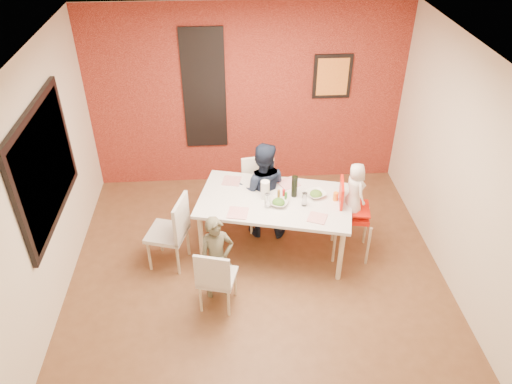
{
  "coord_description": "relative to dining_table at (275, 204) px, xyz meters",
  "views": [
    {
      "loc": [
        -0.31,
        -4.37,
        4.27
      ],
      "look_at": [
        0.0,
        0.3,
        1.05
      ],
      "focal_mm": 35.0,
      "sensor_mm": 36.0,
      "label": 1
    }
  ],
  "objects": [
    {
      "name": "high_chair",
      "position": [
        0.9,
        -0.14,
        -0.07
      ],
      "size": [
        0.51,
        0.51,
        1.05
      ],
      "rotation": [
        0.0,
        0.0,
        1.4
      ],
      "color": "red",
      "rests_on": "ground"
    },
    {
      "name": "wall_back",
      "position": [
        -0.25,
        1.71,
        0.65
      ],
      "size": [
        4.5,
        0.02,
        2.7
      ],
      "primitive_type": "cube",
      "color": "#EFE3C6",
      "rests_on": "ground"
    },
    {
      "name": "plate_near_right",
      "position": [
        0.44,
        -0.41,
        0.07
      ],
      "size": [
        0.27,
        0.27,
        0.01
      ],
      "primitive_type": "cube",
      "rotation": [
        0.0,
        0.0,
        -0.4
      ],
      "color": "white",
      "rests_on": "dining_table"
    },
    {
      "name": "wine_glass_b",
      "position": [
        0.33,
        -0.15,
        0.16
      ],
      "size": [
        0.06,
        0.06,
        0.18
      ],
      "primitive_type": "cylinder",
      "color": "silver",
      "rests_on": "dining_table"
    },
    {
      "name": "ceiling",
      "position": [
        -0.25,
        -0.54,
        2.0
      ],
      "size": [
        4.5,
        4.5,
        0.02
      ],
      "primitive_type": "cube",
      "color": "white",
      "rests_on": "wall_back"
    },
    {
      "name": "picture_window_frame",
      "position": [
        -2.47,
        -0.34,
        0.85
      ],
      "size": [
        0.05,
        1.7,
        1.3
      ],
      "primitive_type": "cube",
      "color": "black",
      "rests_on": "wall_left"
    },
    {
      "name": "brick_accent_wall",
      "position": [
        -0.25,
        1.69,
        0.65
      ],
      "size": [
        4.5,
        0.02,
        2.7
      ],
      "primitive_type": "cube",
      "color": "maroon",
      "rests_on": "ground"
    },
    {
      "name": "ground",
      "position": [
        -0.25,
        -0.54,
        -0.7
      ],
      "size": [
        4.5,
        4.5,
        0.0
      ],
      "primitive_type": "plane",
      "color": "brown",
      "rests_on": "ground"
    },
    {
      "name": "wine_glass_a",
      "position": [
        -0.11,
        -0.16,
        0.16
      ],
      "size": [
        0.07,
        0.07,
        0.19
      ],
      "primitive_type": "cylinder",
      "color": "white",
      "rests_on": "dining_table"
    },
    {
      "name": "paper_towel_roll",
      "position": [
        -0.12,
        0.03,
        0.19
      ],
      "size": [
        0.11,
        0.11,
        0.24
      ],
      "primitive_type": "cylinder",
      "color": "white",
      "rests_on": "dining_table"
    },
    {
      "name": "wall_right",
      "position": [
        2.0,
        -0.54,
        0.65
      ],
      "size": [
        0.02,
        4.5,
        2.7
      ],
      "primitive_type": "cube",
      "color": "#EFE3C6",
      "rests_on": "ground"
    },
    {
      "name": "plate_far_mid",
      "position": [
        0.2,
        0.33,
        0.07
      ],
      "size": [
        0.31,
        0.31,
        0.01
      ],
      "primitive_type": "cube",
      "rotation": [
        0.0,
        0.0,
        0.42
      ],
      "color": "white",
      "rests_on": "dining_table"
    },
    {
      "name": "art_print_canvas",
      "position": [
        0.95,
        1.65,
        0.95
      ],
      "size": [
        0.44,
        0.01,
        0.54
      ],
      "primitive_type": "cube",
      "color": "#F39C36",
      "rests_on": "wall_back"
    },
    {
      "name": "condiment_green",
      "position": [
        0.12,
        -0.05,
        0.13
      ],
      "size": [
        0.03,
        0.03,
        0.13
      ],
      "primitive_type": "cylinder",
      "color": "#347326",
      "rests_on": "dining_table"
    },
    {
      "name": "wall_left",
      "position": [
        -2.5,
        -0.54,
        0.65
      ],
      "size": [
        0.02,
        4.5,
        2.7
      ],
      "primitive_type": "cube",
      "color": "#EFE3C6",
      "rests_on": "ground"
    },
    {
      "name": "glassblock_strip",
      "position": [
        -0.85,
        1.67,
        0.8
      ],
      "size": [
        0.55,
        0.03,
        1.7
      ],
      "primitive_type": "cube",
      "color": "silver",
      "rests_on": "wall_back"
    },
    {
      "name": "chair_left",
      "position": [
        -1.24,
        -0.21,
        -0.16
      ],
      "size": [
        0.55,
        0.55,
        0.97
      ],
      "rotation": [
        0.0,
        0.0,
        4.43
      ],
      "color": "beige",
      "rests_on": "ground"
    },
    {
      "name": "wine_bottle",
      "position": [
        0.23,
        0.05,
        0.21
      ],
      "size": [
        0.07,
        0.07,
        0.28
      ],
      "primitive_type": "cylinder",
      "color": "black",
      "rests_on": "dining_table"
    },
    {
      "name": "plate_near_left",
      "position": [
        -0.47,
        -0.26,
        0.07
      ],
      "size": [
        0.27,
        0.27,
        0.01
      ],
      "primitive_type": "cube",
      "rotation": [
        0.0,
        0.0,
        -0.21
      ],
      "color": "white",
      "rests_on": "dining_table"
    },
    {
      "name": "salad_bowl_b",
      "position": [
        0.5,
        0.03,
        0.1
      ],
      "size": [
        0.3,
        0.3,
        0.06
      ],
      "primitive_type": "imported",
      "rotation": [
        0.0,
        0.0,
        0.41
      ],
      "color": "white",
      "rests_on": "dining_table"
    },
    {
      "name": "toddler",
      "position": [
        0.92,
        -0.15,
        0.26
      ],
      "size": [
        0.31,
        0.39,
        0.69
      ],
      "primitive_type": "imported",
      "rotation": [
        0.0,
        0.0,
        1.86
      ],
      "color": "silver",
      "rests_on": "high_chair"
    },
    {
      "name": "child_near",
      "position": [
        -0.72,
        -0.75,
        -0.17
      ],
      "size": [
        0.44,
        0.34,
        1.07
      ],
      "primitive_type": "imported",
      "rotation": [
        0.0,
        0.0,
        0.24
      ],
      "color": "brown",
      "rests_on": "ground"
    },
    {
      "name": "child_far",
      "position": [
        -0.13,
        0.35,
        -0.03
      ],
      "size": [
        0.71,
        0.58,
        1.34
      ],
      "primitive_type": "imported",
      "rotation": [
        0.0,
        0.0,
        3.01
      ],
      "color": "#161E32",
      "rests_on": "ground"
    },
    {
      "name": "wall_front",
      "position": [
        -0.25,
        -2.79,
        0.65
      ],
      "size": [
        4.5,
        0.02,
        2.7
      ],
      "primitive_type": "cube",
      "color": "#EFE3C6",
      "rests_on": "ground"
    },
    {
      "name": "salad_bowl_a",
      "position": [
        0.03,
        -0.11,
        0.1
      ],
      "size": [
        0.3,
        0.3,
        0.06
      ],
      "primitive_type": "imported",
      "rotation": [
        0.0,
        0.0,
        -0.4
      ],
      "color": "silver",
      "rests_on": "dining_table"
    },
    {
      "name": "condiment_brown",
      "position": [
        0.04,
        -0.01,
        0.14
      ],
      "size": [
        0.03,
        0.03,
        0.14
      ],
      "primitive_type": "cylinder",
      "color": "brown",
      "rests_on": "dining_table"
    },
    {
      "name": "glassblock_surround",
      "position": [
        -0.85,
        1.67,
        0.8
      ],
      "size": [
        0.6,
        0.03,
        1.76
      ],
      "primitive_type": "cube",
      "color": "black",
      "rests_on": "wall_back"
    },
    {
      "name": "art_print_frame",
      "position": [
        0.95,
        1.67,
        0.95
      ],
      "size": [
        0.54,
        0.03,
        0.64
      ],
      "primitive_type": "cube",
      "color": "black",
      "rests_on": "wall_back"
    },
    {
      "name": "plate_far_left",
      "position": [
        -0.52,
        0.43,
        0.07
      ],
      "size": [
        0.26,
        0.26,
        0.01
      ],
      "primitive_type": "cube",
      "rotation": [
        0.0,
        0.0,
        -0.21
      ],
      "color": "white",
      "rests_on": "dining_table"
    },
    {
      "name": "chair_far",
      "position": [
        -0.15,
        0.6,
        -0.17
      ],
      "size": [
        0.51,
        0.51,
        0.95
      ],
      "rotation": [
        0.0,
        0.0,
        0.18
      ],
      "color": "white",
      "rests_on": "ground"
    },
    {
      "name": "condiment_red",
      "position": [
        0.1,
        -0.01,
        0.14
      ],
      "size": [
        0.04,
        0.04,
        0.14
      ],
      "primitive_type": "cylinder",
      "color": "red",
      "rests_on": "dining_table"
    },
    {
      "name": "chair_near",
      "position": [
        -0.74,
        -0.99,
        -0.23
      ],
      "size": [
        0.47,
        0.47,
        0.84
      ],
      "rotation": [
        0.0,
        0.0,
        2.88
      ],
      "color": "beige",
      "rests_on": "ground"
    },
    {
      "name": "picture_window_pane",
      "position": [
        -2.46,
        -0.34,
        0.85
      ],
      "size": [
        0.02,
        1.55,
        1.15
      ],
      "primitive_type": "cube",
      "color": "black",
      "rests_on": "wall_left"
    },
    {
      "name": "dining_table",
      "position": [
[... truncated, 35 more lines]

